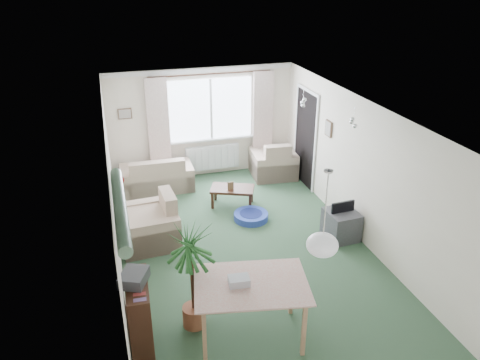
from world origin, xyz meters
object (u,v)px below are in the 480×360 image
object	(u,v)px
houseplant	(192,277)
dining_table	(251,311)
bookshelf	(140,316)
pet_bed	(251,216)
armchair_left	(148,220)
tv_cube	(341,225)
sofa	(157,173)
armchair_corner	(273,158)
coffee_table	(232,196)

from	to	relation	value
houseplant	dining_table	world-z (taller)	houseplant
bookshelf	pet_bed	distance (m)	3.50
armchair_left	tv_cube	distance (m)	3.30
pet_bed	tv_cube	bearing A→B (deg)	-38.65
sofa	armchair_corner	bearing A→B (deg)	-179.67
bookshelf	pet_bed	xyz separation A→B (m)	(2.24, 2.66, -0.41)
armchair_corner	houseplant	distance (m)	4.99
coffee_table	dining_table	world-z (taller)	dining_table
armchair_corner	dining_table	bearing A→B (deg)	71.86
bookshelf	dining_table	distance (m)	1.36
bookshelf	tv_cube	xyz separation A→B (m)	(3.54, 1.62, -0.22)
coffee_table	houseplant	distance (m)	3.45
tv_cube	bookshelf	bearing A→B (deg)	-158.94
coffee_table	pet_bed	size ratio (longest dim) A/B	1.31
armchair_left	pet_bed	size ratio (longest dim) A/B	1.55
armchair_corner	tv_cube	world-z (taller)	armchair_corner
dining_table	armchair_left	bearing A→B (deg)	110.97
bookshelf	sofa	bearing A→B (deg)	83.38
tv_cube	armchair_left	bearing A→B (deg)	162.82
armchair_left	coffee_table	distance (m)	1.97
houseplant	tv_cube	world-z (taller)	houseplant
armchair_corner	coffee_table	size ratio (longest dim) A/B	1.12
bookshelf	houseplant	distance (m)	0.77
bookshelf	houseplant	world-z (taller)	houseplant
coffee_table	bookshelf	bearing A→B (deg)	-121.95
dining_table	sofa	bearing A→B (deg)	97.30
houseplant	armchair_left	bearing A→B (deg)	99.00
houseplant	bookshelf	bearing A→B (deg)	-163.97
sofa	pet_bed	size ratio (longest dim) A/B	2.33
armchair_corner	armchair_left	world-z (taller)	armchair_left
armchair_left	armchair_corner	bearing A→B (deg)	120.38
sofa	armchair_corner	xyz separation A→B (m)	(2.58, -0.02, 0.05)
armchair_left	coffee_table	xyz separation A→B (m)	(1.72, 0.91, -0.25)
armchair_left	tv_cube	size ratio (longest dim) A/B	1.77
pet_bed	dining_table	bearing A→B (deg)	-107.53
armchair_corner	houseplant	world-z (taller)	houseplant
houseplant	dining_table	distance (m)	0.84
bookshelf	dining_table	xyz separation A→B (m)	(1.34, -0.21, -0.08)
armchair_left	bookshelf	distance (m)	2.42
houseplant	pet_bed	xyz separation A→B (m)	(1.55, 2.46, -0.70)
houseplant	pet_bed	world-z (taller)	houseplant
coffee_table	bookshelf	size ratio (longest dim) A/B	0.87
sofa	coffee_table	bearing A→B (deg)	140.01
houseplant	coffee_table	bearing A→B (deg)	66.15
sofa	houseplant	size ratio (longest dim) A/B	0.97
armchair_corner	armchair_left	xyz separation A→B (m)	(-2.98, -2.03, 0.02)
pet_bed	armchair_corner	bearing A→B (deg)	58.83
dining_table	tv_cube	bearing A→B (deg)	39.68
armchair_left	bookshelf	xyz separation A→B (m)	(-0.34, -2.40, 0.04)
armchair_corner	houseplant	xyz separation A→B (m)	(-2.63, -4.23, 0.34)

